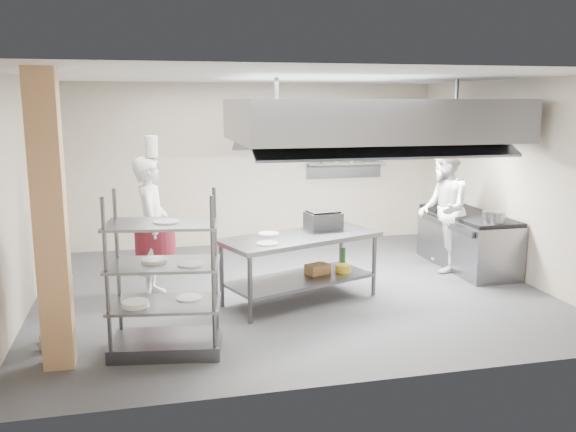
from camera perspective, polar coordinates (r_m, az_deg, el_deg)
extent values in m
plane|color=#2C2C2E|center=(8.83, 0.20, -6.91)|extent=(7.00, 7.00, 0.00)
plane|color=silver|center=(8.42, 0.21, 12.93)|extent=(7.00, 7.00, 0.00)
plane|color=tan|center=(11.41, -3.38, 4.82)|extent=(7.00, 0.00, 7.00)
plane|color=tan|center=(8.39, -23.71, 1.76)|extent=(0.00, 6.00, 6.00)
plane|color=tan|center=(9.92, 20.29, 3.26)|extent=(0.00, 6.00, 6.00)
cube|color=tan|center=(6.45, -21.34, -0.57)|extent=(0.30, 0.30, 3.00)
cube|color=gray|center=(9.19, 7.60, 8.92)|extent=(4.00, 2.50, 0.60)
cube|color=white|center=(8.92, 2.11, 6.90)|extent=(1.60, 0.12, 0.04)
cube|color=white|center=(9.56, 12.63, 6.91)|extent=(1.60, 0.12, 0.04)
cube|color=gray|center=(11.71, 5.50, 4.94)|extent=(1.50, 0.28, 0.04)
cube|color=gray|center=(8.13, 1.15, -2.04)|extent=(2.33, 1.59, 0.06)
cube|color=slate|center=(8.28, 1.14, -5.95)|extent=(2.14, 1.44, 0.04)
cube|color=slate|center=(10.30, 16.42, -2.36)|extent=(0.80, 2.00, 0.84)
cube|color=black|center=(10.21, 16.55, 0.10)|extent=(0.78, 1.96, 0.06)
imported|color=silver|center=(8.50, -12.59, -1.08)|extent=(0.54, 0.76, 1.95)
imported|color=silver|center=(9.92, 14.31, 0.56)|extent=(1.03, 1.16, 1.96)
imported|color=white|center=(7.18, -21.16, -4.86)|extent=(0.52, 1.02, 1.68)
cube|color=slate|center=(8.56, 3.31, -0.41)|extent=(0.51, 0.43, 0.23)
cube|color=brown|center=(8.46, 2.79, -4.97)|extent=(0.37, 0.31, 0.14)
cylinder|color=slate|center=(9.52, 19.00, -0.13)|extent=(0.23, 0.23, 0.16)
cylinder|color=white|center=(6.72, -11.43, -7.86)|extent=(0.28, 0.28, 0.05)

